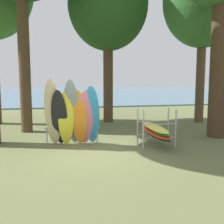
# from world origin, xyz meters

# --- Properties ---
(ground_plane) EXTENTS (80.00, 80.00, 0.00)m
(ground_plane) POSITION_xyz_m (0.00, 0.00, 0.00)
(ground_plane) COLOR #60663D
(lake_water) EXTENTS (80.00, 36.00, 0.10)m
(lake_water) POSITION_xyz_m (0.00, 30.07, 0.05)
(lake_water) COLOR #477084
(lake_water) RESTS_ON ground
(tree_mid_behind) EXTENTS (3.93, 3.93, 8.24)m
(tree_mid_behind) POSITION_xyz_m (6.14, 4.57, 5.94)
(tree_mid_behind) COLOR brown
(tree_mid_behind) RESTS_ON ground
(tree_far_left_back) EXTENTS (3.94, 3.94, 8.11)m
(tree_far_left_back) POSITION_xyz_m (1.59, 5.59, 5.79)
(tree_far_left_back) COLOR #4C3823
(tree_far_left_back) RESTS_ON ground
(leaning_board_pile) EXTENTS (1.93, 1.06, 2.25)m
(leaning_board_pile) POSITION_xyz_m (-0.54, 0.95, 1.00)
(leaning_board_pile) COLOR #C6B289
(leaning_board_pile) RESTS_ON ground
(board_storage_rack) EXTENTS (1.15, 2.13, 1.25)m
(board_storage_rack) POSITION_xyz_m (2.16, 0.31, 0.52)
(board_storage_rack) COLOR #9EA0A5
(board_storage_rack) RESTS_ON ground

